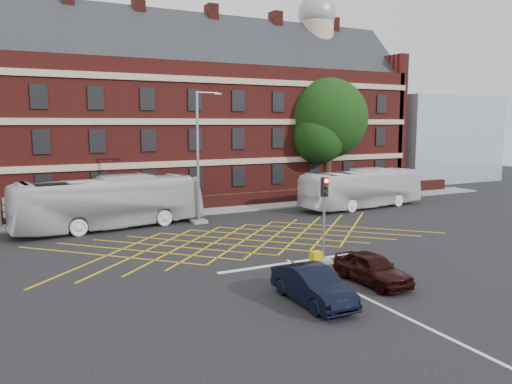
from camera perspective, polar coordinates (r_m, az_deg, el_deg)
name	(u,v)px	position (r m, az deg, el deg)	size (l,w,h in m)	color
ground	(260,247)	(28.05, 0.48, -6.32)	(120.00, 120.00, 0.00)	black
victorian_building	(155,113)	(47.90, -11.47, 8.87)	(51.00, 12.17, 20.40)	#5B1A17
boundary_wall	(185,204)	(39.72, -8.10, -1.37)	(56.00, 0.50, 1.10)	#461812
far_pavement	(189,212)	(38.87, -7.62, -2.30)	(60.00, 3.00, 0.12)	slate
glass_block	(429,139)	(64.80, 19.20, 5.79)	(14.00, 10.00, 10.00)	#99B2BF
box_junction_hatching	(245,240)	(29.79, -1.28, -5.46)	(11.50, 0.12, 0.02)	#CC990C
stop_line	(292,262)	(25.09, 4.16, -8.04)	(8.00, 0.30, 0.02)	silver
centre_line	(379,305)	(20.07, 13.93, -12.39)	(0.15, 14.00, 0.02)	silver
bus_left	(110,202)	(34.09, -16.37, -1.15)	(2.89, 12.33, 3.43)	silver
bus_right	(362,189)	(41.64, 12.01, 0.39)	(2.65, 11.33, 3.15)	silver
car_navy	(313,285)	(19.62, 6.50, -10.55)	(1.48, 4.23, 1.40)	black
car_maroon	(372,268)	(22.35, 13.13, -8.47)	(1.58, 3.94, 1.34)	black
deciduous_tree	(327,124)	(49.02, 8.14, 7.71)	(7.89, 7.75, 11.22)	black
traffic_light_near	(324,228)	(24.76, 7.76, -4.12)	(0.70, 0.70, 4.27)	slate
street_lamp	(199,179)	(34.53, -6.52, 1.54)	(2.25, 1.00, 8.98)	slate
direction_signs	(12,208)	(36.16, -26.10, -1.68)	(1.10, 0.16, 2.20)	gray
utility_cabinet	(316,261)	(23.66, 6.88, -7.89)	(0.47, 0.42, 0.95)	gold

